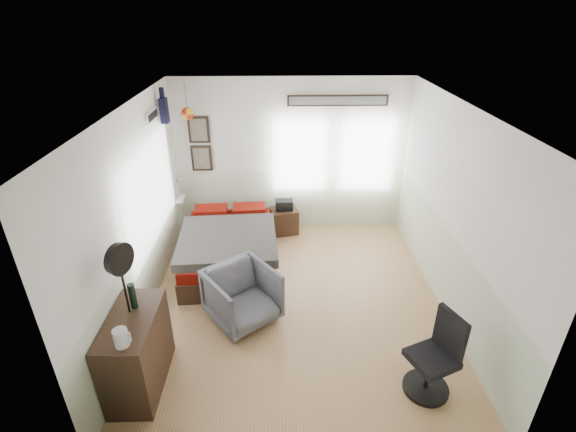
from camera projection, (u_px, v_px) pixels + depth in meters
The scene contains 12 objects.
ground_plane at pixel (296, 302), 5.85m from camera, with size 4.00×4.50×0.01m, color #A57B58.
room_shell at pixel (290, 191), 5.28m from camera, with size 4.02×4.52×2.71m.
wall_decor at pixel (223, 119), 6.61m from camera, with size 3.55×1.32×1.44m.
bed at pixel (229, 248), 6.55m from camera, with size 1.53×2.06×0.63m.
dresser at pixel (137, 352), 4.41m from camera, with size 0.48×1.00×0.90m, color #332214.
armchair at pixel (242, 296), 5.37m from camera, with size 0.79×0.82×0.74m, color #57565F.
nightstand at pixel (284, 221), 7.52m from camera, with size 0.46×0.37×0.46m, color #332214.
task_chair at pixel (435, 361), 4.37m from camera, with size 0.57×0.57×0.98m.
kettle at pixel (121, 338), 3.84m from camera, with size 0.16×0.14×0.18m.
bottle at pixel (133, 296), 4.30m from camera, with size 0.07×0.07×0.29m, color black.
stand_fan at pixel (120, 260), 4.01m from camera, with size 0.20×0.32×0.82m.
black_bag at pixel (284, 205), 7.37m from camera, with size 0.30×0.20×0.18m, color black.
Camera 1 is at (-0.21, -4.64, 3.75)m, focal length 26.00 mm.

